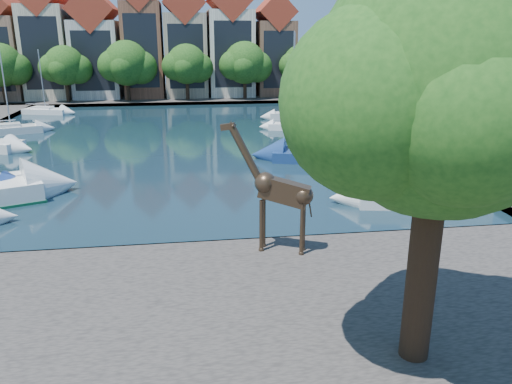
% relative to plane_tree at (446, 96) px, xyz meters
% --- Properties ---
extents(ground, '(160.00, 160.00, 0.00)m').
position_rel_plane_tree_xyz_m(ground, '(-7.62, 9.01, -7.67)').
color(ground, '#38332B').
rests_on(ground, ground).
extents(water_basin, '(38.00, 50.00, 0.08)m').
position_rel_plane_tree_xyz_m(water_basin, '(-7.62, 33.01, -7.63)').
color(water_basin, black).
rests_on(water_basin, ground).
extents(near_quay, '(50.00, 14.00, 0.50)m').
position_rel_plane_tree_xyz_m(near_quay, '(-7.62, 2.01, -7.42)').
color(near_quay, '#49443F').
rests_on(near_quay, ground).
extents(far_quay, '(60.00, 16.00, 0.50)m').
position_rel_plane_tree_xyz_m(far_quay, '(-7.62, 65.01, -7.42)').
color(far_quay, '#49443F').
rests_on(far_quay, ground).
extents(right_quay, '(14.00, 52.00, 0.50)m').
position_rel_plane_tree_xyz_m(right_quay, '(17.38, 33.01, -7.42)').
color(right_quay, '#49443F').
rests_on(right_quay, ground).
extents(plane_tree, '(8.32, 6.40, 10.62)m').
position_rel_plane_tree_xyz_m(plane_tree, '(0.00, 0.00, 0.00)').
color(plane_tree, '#332114').
rests_on(plane_tree, near_quay).
extents(townhouse_west_end, '(5.44, 9.18, 14.93)m').
position_rel_plane_tree_xyz_m(townhouse_west_end, '(-30.62, 64.99, -0.31)').
color(townhouse_west_end, '#8E674D').
rests_on(townhouse_west_end, far_quay).
extents(townhouse_west_mid, '(5.94, 9.18, 16.79)m').
position_rel_plane_tree_xyz_m(townhouse_west_mid, '(-24.62, 64.99, 0.56)').
color(townhouse_west_mid, beige).
rests_on(townhouse_west_mid, far_quay).
extents(townhouse_west_inner, '(6.43, 9.18, 15.15)m').
position_rel_plane_tree_xyz_m(townhouse_west_inner, '(-18.12, 64.99, -0.32)').
color(townhouse_west_inner, beige).
rests_on(townhouse_west_inner, far_quay).
extents(townhouse_center, '(5.44, 9.18, 16.93)m').
position_rel_plane_tree_xyz_m(townhouse_center, '(-11.62, 64.99, 0.69)').
color(townhouse_center, brown).
rests_on(townhouse_center, far_quay).
extents(townhouse_east_inner, '(5.94, 9.18, 15.79)m').
position_rel_plane_tree_xyz_m(townhouse_east_inner, '(-5.62, 64.99, 0.06)').
color(townhouse_east_inner, tan).
rests_on(townhouse_east_inner, far_quay).
extents(townhouse_east_mid, '(6.43, 9.18, 16.65)m').
position_rel_plane_tree_xyz_m(townhouse_east_mid, '(0.88, 64.99, 0.43)').
color(townhouse_east_mid, beige).
rests_on(townhouse_east_mid, far_quay).
extents(townhouse_east_end, '(5.44, 9.18, 14.43)m').
position_rel_plane_tree_xyz_m(townhouse_east_end, '(7.38, 64.99, -0.56)').
color(townhouse_east_end, brown).
rests_on(townhouse_east_end, far_quay).
extents(far_tree_far_west, '(7.28, 5.60, 7.68)m').
position_rel_plane_tree_xyz_m(far_tree_far_west, '(-29.51, 59.50, -2.49)').
color(far_tree_far_west, '#332114').
rests_on(far_tree_far_west, far_quay).
extents(far_tree_west, '(6.76, 5.20, 7.36)m').
position_rel_plane_tree_xyz_m(far_tree_west, '(-21.52, 59.50, -2.60)').
color(far_tree_west, '#332114').
rests_on(far_tree_west, far_quay).
extents(far_tree_mid_west, '(7.80, 6.00, 8.00)m').
position_rel_plane_tree_xyz_m(far_tree_mid_west, '(-13.51, 59.50, -2.38)').
color(far_tree_mid_west, '#332114').
rests_on(far_tree_mid_west, far_quay).
extents(far_tree_mid_east, '(7.02, 5.40, 7.52)m').
position_rel_plane_tree_xyz_m(far_tree_mid_east, '(-5.52, 59.50, -2.54)').
color(far_tree_mid_east, '#332114').
rests_on(far_tree_mid_east, far_quay).
extents(far_tree_east, '(7.54, 5.80, 7.84)m').
position_rel_plane_tree_xyz_m(far_tree_east, '(2.49, 59.50, -2.43)').
color(far_tree_east, '#332114').
rests_on(far_tree_east, far_quay).
extents(far_tree_far_east, '(6.76, 5.20, 7.36)m').
position_rel_plane_tree_xyz_m(far_tree_far_east, '(10.48, 59.50, -2.60)').
color(far_tree_far_east, '#332114').
rests_on(far_tree_far_east, far_quay).
extents(giraffe_statue, '(3.57, 1.67, 5.28)m').
position_rel_plane_tree_xyz_m(giraffe_statue, '(-2.62, 7.61, -4.58)').
color(giraffe_statue, '#392A1C').
rests_on(giraffe_statue, near_quay).
extents(sailboat_left_d, '(5.77, 3.72, 9.67)m').
position_rel_plane_tree_xyz_m(sailboat_left_d, '(-22.62, 38.68, -7.04)').
color(sailboat_left_d, silver).
rests_on(sailboat_left_d, water_basin).
extents(sailboat_left_e, '(5.52, 3.20, 7.45)m').
position_rel_plane_tree_xyz_m(sailboat_left_e, '(-22.62, 51.48, -7.12)').
color(sailboat_left_e, white).
rests_on(sailboat_left_e, water_basin).
extents(sailboat_right_a, '(7.41, 3.71, 10.15)m').
position_rel_plane_tree_xyz_m(sailboat_right_a, '(6.63, 13.52, -6.99)').
color(sailboat_right_a, silver).
rests_on(sailboat_right_a, water_basin).
extents(sailboat_right_b, '(8.72, 5.21, 12.11)m').
position_rel_plane_tree_xyz_m(sailboat_right_b, '(4.38, 23.85, -7.00)').
color(sailboat_right_b, navy).
rests_on(sailboat_right_b, water_basin).
extents(sailboat_right_c, '(4.92, 2.80, 9.40)m').
position_rel_plane_tree_xyz_m(sailboat_right_c, '(4.38, 37.00, -7.08)').
color(sailboat_right_c, white).
rests_on(sailboat_right_c, water_basin).
extents(sailboat_right_d, '(5.35, 2.55, 9.26)m').
position_rel_plane_tree_xyz_m(sailboat_right_d, '(5.80, 43.18, -6.98)').
color(sailboat_right_d, silver).
rests_on(sailboat_right_d, water_basin).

